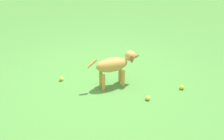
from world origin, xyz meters
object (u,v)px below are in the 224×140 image
at_px(dog, 115,65).
at_px(tennis_ball_0, 148,98).
at_px(tennis_ball_2, 61,79).
at_px(tennis_ball_1, 182,87).

bearing_deg(dog, tennis_ball_0, -60.00).
bearing_deg(tennis_ball_2, tennis_ball_1, 165.25).
bearing_deg(tennis_ball_2, dog, 163.70).
height_order(dog, tennis_ball_0, dog).
bearing_deg(tennis_ball_0, tennis_ball_2, -28.55).
height_order(dog, tennis_ball_1, dog).
relative_size(dog, tennis_ball_1, 11.70).
bearing_deg(tennis_ball_1, dog, -13.44).
relative_size(dog, tennis_ball_0, 11.70).
bearing_deg(tennis_ball_1, tennis_ball_0, 18.53).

